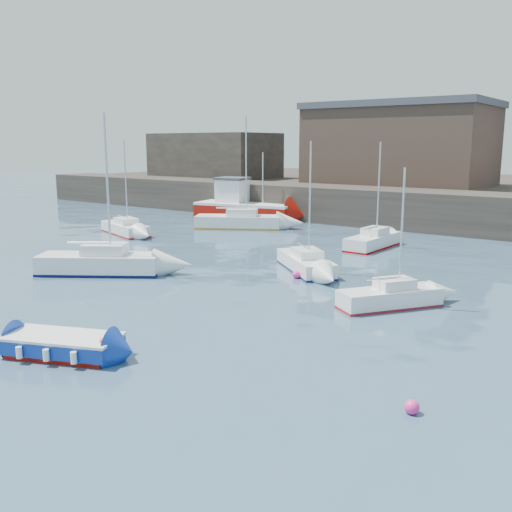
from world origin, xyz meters
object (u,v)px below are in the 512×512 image
Objects in this scene: sailboat_h at (239,221)px; buoy_far at (296,278)px; sailboat_a at (100,263)px; blue_dinghy at (62,344)px; fishing_boat at (243,206)px; buoy_mid at (412,413)px; sailboat_f at (373,240)px; sailboat_c at (390,297)px; sailboat_e at (125,228)px; sailboat_b at (306,263)px.

buoy_far is (12.97, -11.88, -0.57)m from sailboat_h.
sailboat_h reaches higher than sailboat_a.
fishing_boat reaches higher than blue_dinghy.
sailboat_h is 22.90× the size of buoy_mid.
fishing_boat is at bearing 157.32° from sailboat_f.
sailboat_c is 0.82× the size of sailboat_e.
blue_dinghy is at bearing -118.31° from sailboat_c.
blue_dinghy is 10.53× the size of buoy_mid.
fishing_boat is 38.10m from buoy_mid.
sailboat_e reaches higher than fishing_boat.
blue_dinghy is 0.59× the size of sailboat_f.
fishing_boat is 1.36× the size of sailboat_e.
sailboat_h is (-12.40, 1.70, 0.09)m from sailboat_f.
buoy_far is at bearing 160.33° from sailboat_c.
blue_dinghy is 0.59× the size of sailboat_b.
sailboat_h is (-4.22, 17.02, -0.00)m from sailboat_a.
sailboat_h is (-12.72, 25.33, 0.18)m from blue_dinghy.
buoy_mid is (10.67, -12.41, -0.44)m from sailboat_b.
sailboat_c is 24.69m from sailboat_e.
buoy_far is (8.75, 5.14, -0.57)m from sailboat_a.
sailboat_b is at bearing -89.67° from sailboat_f.
buoy_mid is (23.11, -22.55, -0.57)m from sailboat_h.
sailboat_b is at bearing 130.69° from buoy_mid.
fishing_boat is 24.64× the size of buoy_mid.
blue_dinghy is at bearing -44.34° from sailboat_a.
sailboat_f is 23.45m from buoy_mid.
sailboat_a is at bearing -46.40° from sailboat_e.
fishing_boat is at bearing 117.97° from blue_dinghy.
sailboat_e is at bearing 165.93° from buoy_far.
fishing_boat is 29.09m from sailboat_c.
sailboat_f is (-0.32, 23.63, 0.08)m from blue_dinghy.
buoy_mid is at bearing -28.38° from sailboat_e.
sailboat_b is (-0.27, 15.18, 0.05)m from blue_dinghy.
sailboat_b is 16.06m from sailboat_h.
blue_dinghy is 0.49× the size of sailboat_a.
sailboat_a reaches higher than fishing_boat.
fishing_boat is 17.04m from sailboat_f.
sailboat_e is (-9.18, 9.64, -0.12)m from sailboat_a.
fishing_boat is 1.39× the size of sailboat_b.
sailboat_a reaches higher than sailboat_f.
blue_dinghy is 0.58× the size of sailboat_e.
sailboat_h is at bearing 172.20° from sailboat_f.
sailboat_b reaches higher than sailboat_f.
sailboat_f is at bearing -7.80° from sailboat_h.
buoy_far is at bearing 88.94° from blue_dinghy.
blue_dinghy is at bearing -63.33° from sailboat_h.
buoy_mid is (18.90, -5.53, -0.57)m from sailboat_a.
sailboat_f is at bearing -22.68° from fishing_boat.
buoy_mid is (26.43, -27.42, -1.14)m from fishing_boat.
buoy_far reaches higher than buoy_mid.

